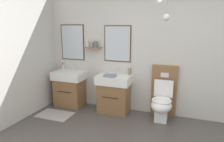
# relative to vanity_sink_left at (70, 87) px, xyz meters

# --- Properties ---
(wall_back) EXTENTS (5.10, 0.62, 2.52)m
(wall_back) POSITION_rel_vanity_sink_left_xyz_m (1.94, 0.26, 0.86)
(wall_back) COLOR beige
(wall_back) RESTS_ON ground
(bath_mat) EXTENTS (0.68, 0.44, 0.01)m
(bath_mat) POSITION_rel_vanity_sink_left_xyz_m (-0.00, -0.59, -0.39)
(bath_mat) COLOR #9E9993
(bath_mat) RESTS_ON ground
(vanity_sink_left) EXTENTS (0.67, 0.47, 0.76)m
(vanity_sink_left) POSITION_rel_vanity_sink_left_xyz_m (0.00, 0.00, 0.00)
(vanity_sink_left) COLOR brown
(vanity_sink_left) RESTS_ON ground
(tap_on_left_sink) EXTENTS (0.03, 0.13, 0.11)m
(tap_on_left_sink) POSITION_rel_vanity_sink_left_xyz_m (-0.00, 0.17, 0.43)
(tap_on_left_sink) COLOR silver
(tap_on_left_sink) RESTS_ON vanity_sink_left
(vanity_sink_right) EXTENTS (0.67, 0.47, 0.76)m
(vanity_sink_right) POSITION_rel_vanity_sink_left_xyz_m (1.04, 0.00, 0.00)
(vanity_sink_right) COLOR brown
(vanity_sink_right) RESTS_ON ground
(tap_on_right_sink) EXTENTS (0.03, 0.13, 0.11)m
(tap_on_right_sink) POSITION_rel_vanity_sink_left_xyz_m (1.04, 0.17, 0.43)
(tap_on_right_sink) COLOR silver
(tap_on_right_sink) RESTS_ON vanity_sink_right
(toilet) EXTENTS (0.48, 0.62, 1.00)m
(toilet) POSITION_rel_vanity_sink_left_xyz_m (2.00, -0.00, -0.02)
(toilet) COLOR brown
(toilet) RESTS_ON ground
(toothbrush_cup) EXTENTS (0.07, 0.07, 0.21)m
(toothbrush_cup) POSITION_rel_vanity_sink_left_xyz_m (-0.26, 0.16, 0.42)
(toothbrush_cup) COLOR silver
(toothbrush_cup) RESTS_ON vanity_sink_left
(soap_dispenser) EXTENTS (0.06, 0.06, 0.17)m
(soap_dispenser) POSITION_rel_vanity_sink_left_xyz_m (1.30, 0.17, 0.43)
(soap_dispenser) COLOR gray
(soap_dispenser) RESTS_ON vanity_sink_right
(folded_hand_towel) EXTENTS (0.22, 0.16, 0.04)m
(folded_hand_towel) POSITION_rel_vanity_sink_left_xyz_m (1.00, -0.14, 0.38)
(folded_hand_towel) COLOR gray
(folded_hand_towel) RESTS_ON vanity_sink_right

